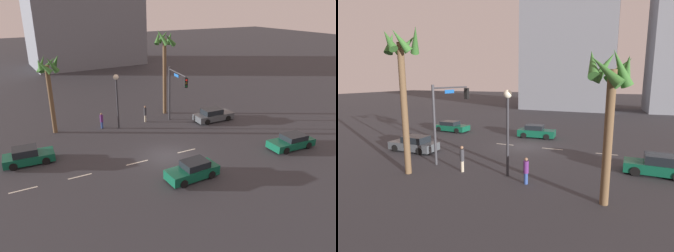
{
  "view_description": "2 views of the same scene",
  "coord_description": "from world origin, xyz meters",
  "views": [
    {
      "loc": [
        -11.77,
        -22.42,
        12.73
      ],
      "look_at": [
        0.91,
        1.41,
        2.15
      ],
      "focal_mm": 34.42,
      "sensor_mm": 36.0,
      "label": 1
    },
    {
      "loc": [
        -7.65,
        24.0,
        6.42
      ],
      "look_at": [
        1.02,
        2.3,
        2.33
      ],
      "focal_mm": 28.21,
      "sensor_mm": 36.0,
      "label": 2
    }
  ],
  "objects": [
    {
      "name": "ground_plane",
      "position": [
        0.0,
        0.0,
        0.0
      ],
      "size": [
        220.0,
        220.0,
        0.0
      ],
      "primitive_type": "plane",
      "color": "#333338"
    },
    {
      "name": "lane_stripe_1",
      "position": [
        -11.65,
        0.0,
        0.01
      ],
      "size": [
        1.95,
        0.14,
        0.01
      ],
      "primitive_type": "cube",
      "color": "silver",
      "rests_on": "ground_plane"
    },
    {
      "name": "lane_stripe_2",
      "position": [
        -7.57,
        0.0,
        0.01
      ],
      "size": [
        1.84,
        0.14,
        0.01
      ],
      "primitive_type": "cube",
      "color": "silver",
      "rests_on": "ground_plane"
    },
    {
      "name": "lane_stripe_3",
      "position": [
        -2.77,
        0.0,
        0.01
      ],
      "size": [
        1.98,
        0.14,
        0.01
      ],
      "primitive_type": "cube",
      "color": "silver",
      "rests_on": "ground_plane"
    },
    {
      "name": "lane_stripe_4",
      "position": [
        2.05,
        0.0,
        0.01
      ],
      "size": [
        1.84,
        0.14,
        0.01
      ],
      "primitive_type": "cube",
      "color": "silver",
      "rests_on": "ground_plane"
    },
    {
      "name": "car_0",
      "position": [
        0.0,
        -4.3,
        0.66
      ],
      "size": [
        4.17,
        1.94,
        1.43
      ],
      "color": "#0F5138",
      "rests_on": "ground_plane"
    },
    {
      "name": "car_1",
      "position": [
        10.95,
        -3.92,
        0.6
      ],
      "size": [
        4.44,
        2.06,
        1.28
      ],
      "color": "#0F5138",
      "rests_on": "ground_plane"
    },
    {
      "name": "car_2",
      "position": [
        -10.79,
        4.2,
        0.65
      ],
      "size": [
        4.09,
        2.04,
        1.43
      ],
      "color": "#0F5138",
      "rests_on": "ground_plane"
    },
    {
      "name": "car_3",
      "position": [
        8.8,
        5.39,
        0.65
      ],
      "size": [
        4.5,
        2.0,
        1.41
      ],
      "color": "#474C51",
      "rests_on": "ground_plane"
    },
    {
      "name": "traffic_signal",
      "position": [
        4.4,
        6.42,
        4.1
      ],
      "size": [
        0.7,
        4.5,
        6.07
      ],
      "color": "#38383D",
      "rests_on": "ground_plane"
    },
    {
      "name": "streetlamp",
      "position": [
        -1.43,
        8.15,
        4.1
      ],
      "size": [
        0.56,
        0.56,
        5.81
      ],
      "color": "#2D2D33",
      "rests_on": "ground_plane"
    },
    {
      "name": "pedestrian_0",
      "position": [
        1.84,
        8.57,
        1.02
      ],
      "size": [
        0.43,
        0.43,
        1.88
      ],
      "color": "#B2A58C",
      "rests_on": "ground_plane"
    },
    {
      "name": "pedestrian_1",
      "position": [
        -3.0,
        9.01,
        0.9
      ],
      "size": [
        0.47,
        0.47,
        1.7
      ],
      "color": "#2D478C",
      "rests_on": "ground_plane"
    },
    {
      "name": "palm_tree_0",
      "position": [
        -7.54,
        10.18,
        5.94
      ],
      "size": [
        2.5,
        2.76,
        8.06
      ],
      "color": "brown",
      "rests_on": "ground_plane"
    },
    {
      "name": "palm_tree_1",
      "position": [
        5.13,
        10.19,
        7.12
      ],
      "size": [
        2.48,
        2.64,
        9.92
      ],
      "color": "brown",
      "rests_on": "ground_plane"
    }
  ]
}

